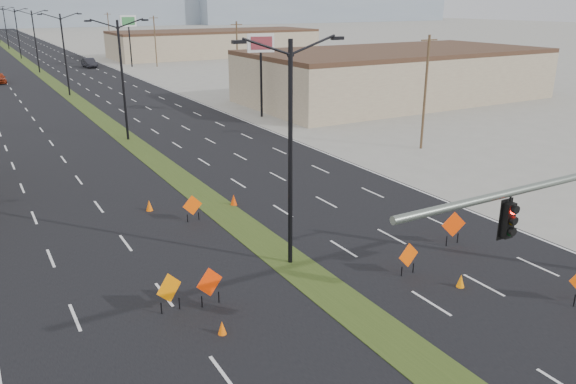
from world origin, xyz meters
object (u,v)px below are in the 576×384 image
pole_sign_east_near (261,50)px  pole_sign_east_far (128,25)px  construction_sign_0 (169,289)px  cone_1 (461,281)px  streetlight_1 (122,77)px  streetlight_0 (290,149)px  cone_3 (149,205)px  streetlight_4 (17,32)px  cone_0 (222,328)px  streetlight_3 (35,40)px  streetlight_2 (64,52)px  cone_2 (234,200)px  construction_sign_2 (192,206)px  car_mid (89,63)px  construction_sign_3 (408,256)px  construction_sign_5 (454,225)px  streetlight_5 (6,27)px  construction_sign_1 (210,283)px

pole_sign_east_near → pole_sign_east_far: pole_sign_east_far is taller
construction_sign_0 → cone_1: size_ratio=2.81×
streetlight_1 → streetlight_0: bearing=-90.0°
cone_3 → streetlight_4: bearing=88.0°
cone_0 → cone_1: (10.12, -1.77, 0.02)m
streetlight_3 → streetlight_4: size_ratio=1.00×
streetlight_2 → cone_2: streetlight_2 is taller
streetlight_3 → cone_3: streetlight_3 is taller
construction_sign_2 → cone_3: construction_sign_2 is taller
car_mid → construction_sign_2: 81.56m
construction_sign_0 → pole_sign_east_far: bearing=51.5°
streetlight_4 → pole_sign_east_far: (15.95, -26.89, 1.95)m
streetlight_4 → cone_2: bearing=-89.5°
construction_sign_3 → cone_2: bearing=99.5°
construction_sign_5 → construction_sign_0: bearing=-169.2°
streetlight_1 → pole_sign_east_near: bearing=12.8°
streetlight_0 → construction_sign_0: streetlight_0 is taller
streetlight_5 → construction_sign_3: bearing=-88.5°
cone_2 → pole_sign_east_far: 78.58m
cone_0 → cone_3: cone_3 is taller
construction_sign_5 → streetlight_4: bearing=108.2°
streetlight_1 → streetlight_4: bearing=90.0°
construction_sign_1 → cone_2: bearing=46.2°
cone_0 → pole_sign_east_near: bearing=60.5°
streetlight_3 → construction_sign_1: size_ratio=6.10×
car_mid → construction_sign_0: bearing=-103.1°
streetlight_4 → cone_0: 116.06m
construction_sign_2 → car_mid: bearing=79.6°
car_mid → pole_sign_east_near: pole_sign_east_near is taller
construction_sign_5 → pole_sign_east_near: pole_sign_east_near is taller
streetlight_2 → pole_sign_east_far: streetlight_2 is taller
streetlight_4 → pole_sign_east_far: 31.32m
construction_sign_2 → construction_sign_3: construction_sign_3 is taller
cone_0 → streetlight_5: bearing=88.0°
streetlight_3 → cone_0: (-5.08, -87.83, -5.15)m
cone_1 → cone_3: size_ratio=0.89×
cone_1 → pole_sign_east_far: bearing=83.1°
pole_sign_east_near → streetlight_2: bearing=136.3°
streetlight_2 → pole_sign_east_near: (14.87, -24.61, 1.35)m
construction_sign_1 → pole_sign_east_near: pole_sign_east_near is taller
streetlight_2 → cone_3: bearing=-94.5°
construction_sign_3 → cone_0: 8.98m
streetlight_5 → pole_sign_east_far: size_ratio=1.10×
streetlight_1 → construction_sign_2: streetlight_1 is taller
streetlight_1 → construction_sign_5: (7.96, -30.25, -4.40)m
streetlight_3 → cone_1: streetlight_3 is taller
streetlight_5 → construction_sign_1: (-4.65, -141.71, -4.45)m
construction_sign_1 → cone_2: size_ratio=2.41×
cone_1 → streetlight_1: bearing=98.5°
construction_sign_3 → pole_sign_east_far: size_ratio=0.17×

